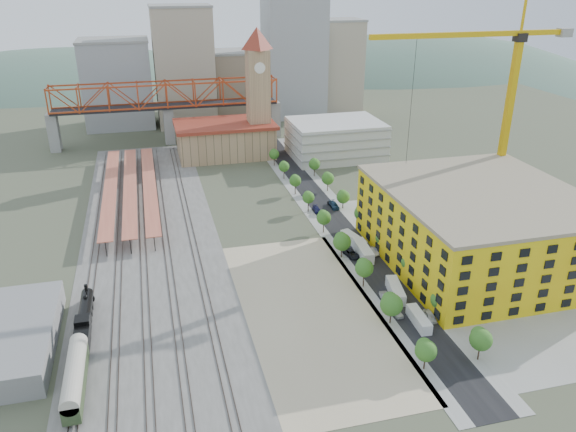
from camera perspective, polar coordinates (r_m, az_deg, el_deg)
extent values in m
plane|color=#474C38|center=(148.57, 0.33, -2.92)|extent=(400.00, 400.00, 0.00)
cube|color=#605E59|center=(160.41, -13.84, -1.55)|extent=(36.00, 165.00, 0.06)
cube|color=tan|center=(121.30, 2.31, -9.58)|extent=(28.00, 67.00, 0.06)
cube|color=black|center=(165.80, 4.37, -0.04)|extent=(12.00, 170.00, 0.06)
cube|color=gray|center=(164.23, 2.55, -0.23)|extent=(3.00, 170.00, 0.04)
cube|color=gray|center=(167.54, 6.15, 0.15)|extent=(3.00, 170.00, 0.04)
cube|color=gray|center=(149.68, 19.33, -4.15)|extent=(50.00, 90.00, 0.06)
cube|color=#382B23|center=(161.23, -19.06, -2.02)|extent=(0.12, 160.00, 0.18)
cube|color=#382B23|center=(161.08, -18.55, -1.97)|extent=(0.12, 160.00, 0.18)
cube|color=#382B23|center=(160.71, -16.94, -1.81)|extent=(0.12, 160.00, 0.18)
cube|color=#382B23|center=(160.62, -16.43, -1.76)|extent=(0.12, 160.00, 0.18)
cube|color=#382B23|center=(160.42, -14.81, -1.60)|extent=(0.12, 160.00, 0.18)
cube|color=#382B23|center=(160.38, -14.30, -1.55)|extent=(0.12, 160.00, 0.18)
cube|color=#382B23|center=(160.35, -12.68, -1.39)|extent=(0.12, 160.00, 0.18)
cube|color=#382B23|center=(160.36, -12.17, -1.34)|extent=(0.12, 160.00, 0.18)
cube|color=#382B23|center=(160.55, -10.19, -1.14)|extent=(0.12, 160.00, 0.18)
cube|color=#382B23|center=(160.63, -9.68, -1.09)|extent=(0.12, 160.00, 0.18)
cube|color=#D07050|center=(184.85, -17.61, 2.76)|extent=(4.00, 80.00, 0.25)
cylinder|color=black|center=(185.54, -17.53, 2.18)|extent=(0.24, 0.24, 4.00)
cube|color=#D07050|center=(184.52, -15.76, 2.95)|extent=(4.00, 80.00, 0.25)
cylinder|color=black|center=(185.21, -15.69, 2.37)|extent=(0.24, 0.24, 4.00)
cube|color=#D07050|center=(184.39, -13.90, 3.14)|extent=(4.00, 80.00, 0.25)
cylinder|color=black|center=(185.08, -13.84, 2.56)|extent=(0.24, 0.24, 4.00)
cube|color=tan|center=(220.89, -6.39, 7.63)|extent=(36.00, 22.00, 12.00)
cube|color=maroon|center=(219.20, -6.47, 9.26)|extent=(38.00, 24.00, 1.20)
cube|color=tan|center=(217.66, -3.03, 11.30)|extent=(8.00, 8.00, 40.00)
pyramid|color=maroon|center=(213.44, -3.20, 18.66)|extent=(12.00, 12.00, 8.00)
cylinder|color=white|center=(211.13, -2.88, 14.79)|extent=(4.00, 0.30, 4.00)
cube|color=silver|center=(218.66, 4.85, 7.79)|extent=(34.00, 26.00, 14.00)
cube|color=gray|center=(243.51, -22.69, 7.82)|extent=(4.00, 6.00, 15.00)
cube|color=gray|center=(246.76, -1.38, 9.83)|extent=(4.00, 6.00, 15.00)
cube|color=gray|center=(240.97, -11.99, 8.98)|extent=(4.00, 6.00, 15.00)
cube|color=black|center=(239.14, -12.16, 10.84)|extent=(90.00, 9.00, 1.00)
cube|color=#FFF515|center=(144.32, 18.81, -1.15)|extent=(44.00, 50.00, 18.00)
cube|color=gray|center=(140.84, 19.30, 2.32)|extent=(44.60, 50.60, 0.80)
cube|color=#9EA0A3|center=(272.87, -16.93, 12.65)|extent=(30.00, 25.00, 38.00)
cube|color=#B2A58C|center=(267.23, -10.52, 14.57)|extent=(26.00, 22.00, 52.00)
cube|color=gray|center=(286.88, -5.10, 13.24)|extent=(24.00, 24.00, 30.00)
cube|color=#9EA0A3|center=(280.31, 0.61, 16.19)|extent=(28.00, 22.00, 60.00)
cube|color=#B2A58C|center=(293.19, 5.03, 14.85)|extent=(22.00, 20.00, 44.00)
cube|color=brown|center=(295.12, -8.17, 12.99)|extent=(20.00, 20.00, 26.00)
ellipsoid|color=#4C6B59|center=(413.68, -20.00, 3.22)|extent=(396.00, 216.00, 180.00)
ellipsoid|color=#4C6B59|center=(426.01, -3.37, 1.78)|extent=(484.00, 264.00, 220.00)
ellipsoid|color=#4C6B59|center=(455.11, 11.62, 5.72)|extent=(418.00, 228.00, 190.00)
cylinder|color=black|center=(124.92, -19.88, -8.77)|extent=(2.54, 12.19, 2.54)
cube|color=black|center=(119.26, -20.11, -10.35)|extent=(2.85, 3.05, 3.25)
cylinder|color=black|center=(128.37, -19.84, -6.89)|extent=(0.71, 0.71, 1.63)
sphere|color=black|center=(125.99, -19.90, -7.78)|extent=(1.02, 1.02, 1.02)
cone|color=black|center=(131.59, -19.58, -7.76)|extent=(2.64, 1.63, 2.64)
cube|color=black|center=(115.81, -20.24, -11.84)|extent=(2.85, 6.10, 2.85)
cube|color=#23351D|center=(106.10, -20.76, -15.30)|extent=(2.95, 18.29, 3.25)
cylinder|color=#ADA899|center=(105.07, -20.90, -14.56)|extent=(3.15, 18.29, 3.15)
cube|color=gold|center=(168.57, 21.15, 7.74)|extent=(1.76, 1.76, 49.51)
cube|color=black|center=(164.09, 22.52, 16.42)|extent=(2.75, 2.75, 2.20)
cube|color=gold|center=(152.71, 15.93, 17.26)|extent=(41.81, 1.40, 1.32)
cube|color=gold|center=(167.93, 24.48, 16.62)|extent=(13.20, 1.35, 1.32)
cube|color=gray|center=(172.06, 26.27, 16.37)|extent=(3.31, 2.76, 2.20)
cube|color=gold|center=(163.65, 22.83, 18.31)|extent=(0.55, 0.55, 8.80)
cube|color=silver|center=(119.48, 13.14, -10.18)|extent=(2.78, 8.71, 2.35)
cube|color=silver|center=(127.93, 10.86, -7.45)|extent=(4.30, 9.80, 2.60)
cube|color=silver|center=(143.46, 7.64, -3.54)|extent=(3.55, 10.56, 2.84)
cube|color=silver|center=(149.26, 6.67, -2.42)|extent=(4.47, 9.49, 2.51)
imported|color=silver|center=(121.61, 10.96, -9.57)|extent=(1.94, 4.29, 1.43)
imported|color=gray|center=(125.74, 9.91, -8.23)|extent=(2.14, 4.98, 1.60)
imported|color=black|center=(143.12, 6.44, -3.84)|extent=(3.41, 5.81, 1.52)
imported|color=#1C1D52|center=(168.62, 2.92, 0.66)|extent=(2.08, 4.67, 1.33)
imported|color=silver|center=(121.66, 14.20, -9.85)|extent=(2.27, 4.72, 1.55)
imported|color=#AFAFB5|center=(145.18, 8.67, -3.57)|extent=(1.95, 4.46, 1.43)
imported|color=black|center=(172.69, 4.57, 1.18)|extent=(2.23, 4.77, 1.32)
imported|color=#1A344E|center=(171.63, 4.69, 1.08)|extent=(2.44, 5.62, 1.61)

